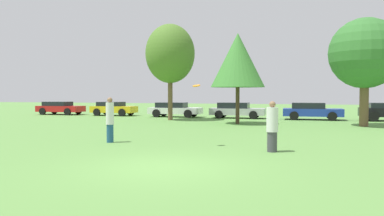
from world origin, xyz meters
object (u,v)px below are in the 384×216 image
Objects in this scene: frisbee at (196,86)px; parked_car_red at (60,108)px; tree_2 at (365,54)px; person_thrower at (110,120)px; parked_car_blue at (311,111)px; tree_1 at (238,60)px; parked_car_silver at (237,110)px; tree_0 at (170,54)px; parked_car_white at (174,109)px; person_catcher at (272,127)px; parked_car_yellow at (113,108)px.

frisbee is 0.07× the size of parked_car_red.
tree_2 reaches higher than parked_car_red.
person_thrower is 17.42m from parked_car_blue.
tree_1 is 1.36× the size of parked_car_silver.
tree_0 is at bearing 159.61° from tree_1.
person_thrower is 0.42× the size of parked_car_red.
tree_0 reaches higher than tree_1.
parked_car_red is 0.97× the size of parked_car_white.
parked_car_yellow is (-14.67, 16.85, -0.19)m from person_catcher.
tree_0 reaches higher than person_catcher.
parked_car_blue is (5.54, -0.25, 0.02)m from parked_car_silver.
parked_car_yellow is 5.71m from parked_car_white.
person_catcher is 3.10m from frisbee.
parked_car_red is (-17.17, 5.84, -3.38)m from tree_1.
person_thrower is 0.46× the size of parked_car_yellow.
tree_1 is 13.52m from parked_car_yellow.
frisbee is 0.07× the size of parked_car_white.
parked_car_blue is (4.42, 15.63, -1.54)m from frisbee.
frisbee is 15.99m from parked_car_silver.
parked_car_yellow is (-19.13, 5.66, -3.58)m from tree_2.
parked_car_silver is at bearing -70.65° from person_catcher.
frisbee is at bearing -68.43° from parked_car_white.
parked_car_silver is at bearing 87.43° from person_thrower.
tree_2 reaches higher than parked_car_white.
tree_2 reaches higher than tree_1.
person_thrower is 0.28× the size of tree_2.
parked_car_blue is at bearing -89.83° from person_catcher.
tree_0 reaches higher than person_thrower.
frisbee is 0.04× the size of tree_0.
parked_car_red is (-11.99, 3.91, -4.12)m from tree_0.
person_thrower is 13.05m from tree_0.
parked_car_red is 21.80m from parked_car_blue.
parked_car_red is (-24.55, 5.74, -3.58)m from tree_2.
tree_1 is (5.18, -1.93, -0.74)m from tree_0.
tree_2 reaches higher than parked_car_yellow.
parked_car_silver is (-1.12, 15.88, -1.56)m from frisbee.
parked_car_white is (5.70, -0.34, -0.01)m from parked_car_yellow.
frisbee reaches higher than parked_car_yellow.
parked_car_silver is (10.83, -0.43, 0.00)m from parked_car_yellow.
tree_0 is at bearing 113.31° from frisbee.
tree_0 reaches higher than parked_car_white.
parked_car_white is (-6.06, 5.42, -3.38)m from tree_1.
frisbee reaches higher than parked_car_white.
parked_car_silver is 1.01× the size of parked_car_blue.
person_thrower is at bearing -62.33° from parked_car_yellow.
parked_car_yellow is 10.84m from parked_car_silver.
tree_2 is (7.37, 0.10, 0.21)m from tree_1.
parked_car_blue is (-2.76, 4.98, -3.56)m from tree_2.
parked_car_red is 5.42m from parked_car_yellow.
person_thrower is 0.42× the size of parked_car_blue.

